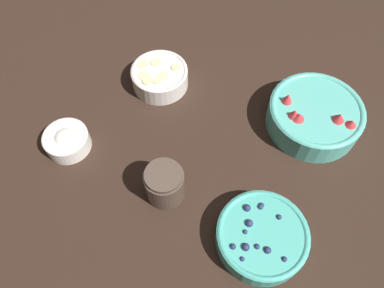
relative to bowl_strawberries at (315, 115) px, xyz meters
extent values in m
plane|color=black|center=(-0.26, -0.21, -0.04)|extent=(4.00, 4.00, 0.00)
cylinder|color=#56B7A8|center=(0.00, 0.00, -0.01)|extent=(0.23, 0.23, 0.06)
torus|color=#56B7A8|center=(0.00, 0.00, 0.02)|extent=(0.23, 0.23, 0.02)
cylinder|color=red|center=(0.00, 0.00, 0.01)|extent=(0.18, 0.18, 0.02)
cone|color=red|center=(0.08, -0.01, 0.03)|extent=(0.04, 0.04, 0.02)
cone|color=red|center=(-0.04, -0.05, 0.03)|extent=(0.04, 0.04, 0.03)
cone|color=red|center=(-0.07, -0.01, 0.03)|extent=(0.03, 0.03, 0.03)
cone|color=red|center=(-0.03, -0.05, 0.03)|extent=(0.04, 0.04, 0.02)
cone|color=red|center=(0.05, -0.01, 0.03)|extent=(0.05, 0.05, 0.03)
cylinder|color=#47AD9E|center=(0.00, -0.33, -0.02)|extent=(0.19, 0.19, 0.05)
torus|color=#47AD9E|center=(0.00, -0.33, 0.00)|extent=(0.19, 0.19, 0.01)
cylinder|color=#23284C|center=(0.00, -0.33, 0.00)|extent=(0.15, 0.15, 0.01)
sphere|color=#23284C|center=(-0.02, -0.29, 0.01)|extent=(0.01, 0.01, 0.01)
sphere|color=#23284C|center=(-0.03, -0.35, 0.01)|extent=(0.01, 0.01, 0.01)
sphere|color=#23284C|center=(-0.03, -0.33, 0.01)|extent=(0.02, 0.02, 0.02)
sphere|color=#23284C|center=(-0.05, -0.30, 0.01)|extent=(0.02, 0.02, 0.02)
sphere|color=#23284C|center=(-0.01, -0.40, 0.01)|extent=(0.01, 0.01, 0.01)
sphere|color=#23284C|center=(-0.04, -0.39, 0.01)|extent=(0.01, 0.01, 0.01)
sphere|color=#23284C|center=(-0.02, -0.38, 0.01)|extent=(0.02, 0.02, 0.02)
sphere|color=#23284C|center=(0.00, -0.36, 0.01)|extent=(0.01, 0.01, 0.01)
sphere|color=#23284C|center=(-0.02, -0.28, 0.01)|extent=(0.01, 0.01, 0.01)
sphere|color=#23284C|center=(0.02, -0.29, 0.01)|extent=(0.01, 0.01, 0.01)
sphere|color=#23284C|center=(0.06, -0.36, 0.01)|extent=(0.01, 0.01, 0.01)
sphere|color=#23284C|center=(0.02, -0.36, 0.01)|extent=(0.01, 0.01, 0.01)
cylinder|color=silver|center=(-0.40, -0.07, -0.01)|extent=(0.15, 0.15, 0.05)
torus|color=silver|center=(-0.40, -0.07, 0.01)|extent=(0.15, 0.15, 0.01)
cylinder|color=beige|center=(-0.40, -0.07, 0.00)|extent=(0.12, 0.12, 0.02)
cylinder|color=beige|center=(-0.41, -0.11, 0.01)|extent=(0.02, 0.02, 0.00)
cylinder|color=beige|center=(-0.38, -0.08, 0.01)|extent=(0.03, 0.03, 0.00)
cylinder|color=beige|center=(-0.42, -0.05, 0.01)|extent=(0.03, 0.03, 0.00)
cylinder|color=beige|center=(-0.45, -0.07, 0.01)|extent=(0.03, 0.03, 0.00)
cylinder|color=beige|center=(-0.42, -0.10, 0.01)|extent=(0.03, 0.03, 0.00)
cylinder|color=beige|center=(-0.40, -0.11, 0.01)|extent=(0.03, 0.03, 0.01)
cylinder|color=beige|center=(-0.38, -0.10, 0.01)|extent=(0.02, 0.02, 0.01)
cylinder|color=beige|center=(-0.36, -0.04, 0.01)|extent=(0.03, 0.03, 0.01)
cylinder|color=white|center=(-0.49, -0.34, -0.02)|extent=(0.11, 0.11, 0.04)
torus|color=white|center=(-0.49, -0.34, 0.00)|extent=(0.11, 0.11, 0.01)
cylinder|color=white|center=(-0.49, -0.34, -0.01)|extent=(0.09, 0.09, 0.01)
ellipsoid|color=white|center=(-0.49, -0.34, 0.00)|extent=(0.05, 0.05, 0.02)
cylinder|color=#4C3D33|center=(-0.23, -0.33, 0.00)|extent=(0.09, 0.09, 0.08)
cylinder|color=#512D1E|center=(-0.23, -0.33, -0.01)|extent=(0.07, 0.07, 0.06)
cylinder|color=#4C3D33|center=(-0.23, -0.33, 0.04)|extent=(0.08, 0.08, 0.01)
camera|label=1|loc=(-0.01, -0.61, 0.74)|focal=35.00mm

